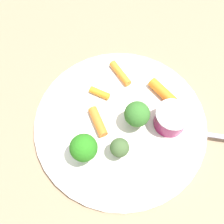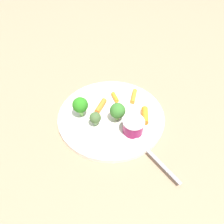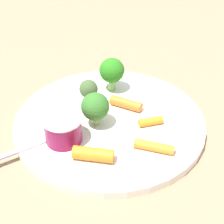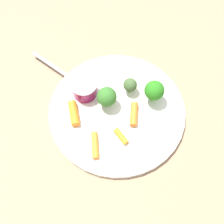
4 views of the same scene
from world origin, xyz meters
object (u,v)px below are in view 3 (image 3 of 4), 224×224
broccoli_floret_1 (114,71)px  carrot_stick_2 (126,104)px  broccoli_floret_0 (95,107)px  carrot_stick_3 (154,147)px  carrot_stick_0 (151,121)px  sauce_cup (63,129)px  plate (110,121)px  broccoli_floret_2 (89,89)px  fork (12,153)px  carrot_stick_1 (93,154)px

broccoli_floret_1 → carrot_stick_2: (0.02, -0.05, -0.03)m
broccoli_floret_0 → broccoli_floret_1: 0.10m
broccoli_floret_0 → carrot_stick_3: (0.08, -0.05, -0.02)m
broccoli_floret_1 → carrot_stick_0: size_ratio=1.59×
sauce_cup → broccoli_floret_1: (0.06, 0.13, 0.02)m
carrot_stick_2 → plate: bearing=-130.7°
plate → broccoli_floret_2: (-0.03, 0.04, 0.03)m
fork → sauce_cup: bearing=26.1°
broccoli_floret_2 → carrot_stick_0: broccoli_floret_2 is taller
broccoli_floret_0 → fork: broccoli_floret_0 is taller
carrot_stick_3 → fork: carrot_stick_3 is taller
broccoli_floret_2 → carrot_stick_1: size_ratio=0.74×
carrot_stick_1 → carrot_stick_2: bearing=70.6°
fork → broccoli_floret_1: bearing=51.7°
fork → plate: bearing=33.7°
broccoli_floret_2 → fork: (-0.09, -0.12, -0.02)m
broccoli_floret_1 → fork: broccoli_floret_1 is taller
carrot_stick_3 → broccoli_floret_1: bearing=111.8°
carrot_stick_1 → carrot_stick_3: (0.08, 0.02, -0.00)m
carrot_stick_0 → carrot_stick_3: 0.05m
sauce_cup → carrot_stick_1: bearing=-39.4°
carrot_stick_1 → fork: carrot_stick_1 is taller
carrot_stick_0 → carrot_stick_3: bearing=-88.1°
carrot_stick_0 → carrot_stick_3: carrot_stick_3 is taller
sauce_cup → broccoli_floret_2: size_ratio=1.34×
carrot_stick_0 → fork: size_ratio=0.23×
sauce_cup → broccoli_floret_0: bearing=41.5°
sauce_cup → carrot_stick_3: size_ratio=0.99×
broccoli_floret_2 → carrot_stick_1: bearing=-81.9°
broccoli_floret_0 → carrot_stick_2: broccoli_floret_0 is taller
plate → carrot_stick_2: size_ratio=5.58×
plate → carrot_stick_3: 0.09m
carrot_stick_3 → fork: size_ratio=0.35×
sauce_cup → fork: sauce_cup is taller
plate → carrot_stick_3: carrot_stick_3 is taller
broccoli_floret_1 → fork: bearing=-128.3°
carrot_stick_2 → broccoli_floret_0: bearing=-135.0°
broccoli_floret_0 → fork: (-0.10, -0.07, -0.03)m
plate → carrot_stick_2: bearing=49.3°
carrot_stick_1 → carrot_stick_0: bearing=44.1°
plate → sauce_cup: size_ratio=5.36×
plate → carrot_stick_3: bearing=-47.1°
fork → carrot_stick_3: bearing=4.8°
broccoli_floret_0 → carrot_stick_2: 0.06m
plate → fork: 0.15m
broccoli_floret_1 → broccoli_floret_0: bearing=-103.8°
broccoli_floret_1 → carrot_stick_0: 0.11m
plate → sauce_cup: (-0.06, -0.05, 0.02)m
carrot_stick_0 → broccoli_floret_2: bearing=150.7°
sauce_cup → carrot_stick_1: sauce_cup is taller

